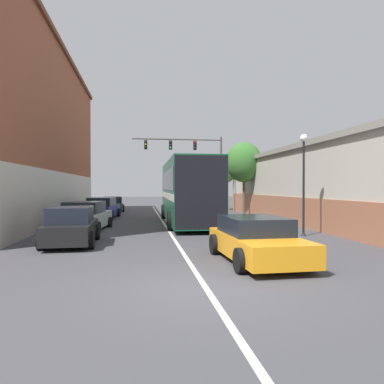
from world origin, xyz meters
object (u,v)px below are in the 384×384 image
(parked_car_left_far, at_px, (86,217))
(parked_car_left_distant, at_px, (71,227))
(bus, at_px, (187,189))
(parked_car_left_near, at_px, (102,208))
(street_tree_near, at_px, (244,162))
(street_lamp, at_px, (304,172))
(street_tree_far, at_px, (224,170))
(traffic_signal_gantry, at_px, (192,156))
(hatchback_foreground, at_px, (256,240))
(parked_car_left_mid, at_px, (113,204))

(parked_car_left_far, bearing_deg, parked_car_left_distant, -170.74)
(bus, distance_m, parked_car_left_near, 7.42)
(street_tree_near, bearing_deg, bus, -130.46)
(parked_car_left_distant, distance_m, street_lamp, 10.43)
(street_tree_far, bearing_deg, bus, -112.06)
(traffic_signal_gantry, bearing_deg, street_tree_far, 36.43)
(traffic_signal_gantry, bearing_deg, street_tree_near, -48.14)
(parked_car_left_distant, height_order, street_tree_near, street_tree_near)
(street_tree_far, bearing_deg, hatchback_foreground, -100.55)
(parked_car_left_distant, bearing_deg, street_lamp, -84.55)
(parked_car_left_mid, relative_size, parked_car_left_far, 1.02)
(bus, xyz_separation_m, street_tree_far, (5.24, 12.92, 1.79))
(traffic_signal_gantry, relative_size, street_tree_far, 1.53)
(hatchback_foreground, bearing_deg, parked_car_left_distant, 53.87)
(parked_car_left_mid, bearing_deg, street_lamp, -158.07)
(hatchback_foreground, bearing_deg, parked_car_left_near, 18.20)
(hatchback_foreground, xyz_separation_m, parked_car_left_near, (-6.21, 16.60, 0.07))
(bus, distance_m, street_tree_far, 14.05)
(hatchback_foreground, distance_m, parked_car_left_mid, 25.48)
(street_tree_near, relative_size, street_tree_far, 1.11)
(bus, relative_size, hatchback_foreground, 2.54)
(street_tree_far, bearing_deg, street_lamp, -91.99)
(bus, bearing_deg, street_tree_far, -21.22)
(bus, relative_size, street_tree_near, 2.02)
(bus, xyz_separation_m, parked_car_left_far, (-5.73, -2.74, -1.42))
(parked_car_left_far, xyz_separation_m, street_tree_far, (10.97, 15.65, 3.22))
(bus, relative_size, parked_car_left_distant, 2.88)
(parked_car_left_near, distance_m, traffic_signal_gantry, 10.27)
(parked_car_left_distant, bearing_deg, street_tree_far, -28.97)
(hatchback_foreground, bearing_deg, parked_car_left_far, 32.28)
(parked_car_left_far, bearing_deg, parked_car_left_mid, 6.24)
(parked_car_left_mid, relative_size, street_lamp, 1.03)
(parked_car_left_near, distance_m, street_lamp, 15.31)
(parked_car_left_mid, height_order, parked_car_left_distant, parked_car_left_distant)
(bus, bearing_deg, hatchback_foreground, -176.23)
(bus, bearing_deg, traffic_signal_gantry, -8.81)
(hatchback_foreground, distance_m, street_tree_far, 25.49)
(hatchback_foreground, relative_size, street_lamp, 0.99)
(traffic_signal_gantry, bearing_deg, parked_car_left_far, -119.78)
(bus, height_order, street_lamp, street_lamp)
(parked_car_left_far, relative_size, traffic_signal_gantry, 0.58)
(bus, height_order, street_tree_far, street_tree_far)
(street_tree_near, bearing_deg, parked_car_left_mid, 149.03)
(parked_car_left_far, bearing_deg, street_tree_far, -27.76)
(bus, xyz_separation_m, street_tree_near, (5.38, 6.31, 2.11))
(street_tree_near, bearing_deg, hatchback_foreground, -104.67)
(street_lamp, relative_size, street_tree_far, 0.89)
(parked_car_left_mid, bearing_deg, bus, -162.33)
(hatchback_foreground, relative_size, parked_car_left_distant, 1.13)
(bus, distance_m, parked_car_left_far, 6.51)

